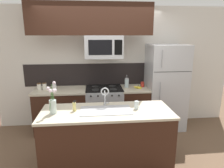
% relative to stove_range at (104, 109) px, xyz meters
% --- Properties ---
extents(ground_plane, '(10.00, 10.00, 0.00)m').
position_rel_stove_range_xyz_m(ground_plane, '(-0.00, -0.90, -0.46)').
color(ground_plane, brown).
extents(rear_partition, '(5.20, 0.10, 2.60)m').
position_rel_stove_range_xyz_m(rear_partition, '(0.30, 0.38, 0.84)').
color(rear_partition, silver).
rests_on(rear_partition, ground).
extents(splash_band, '(3.39, 0.01, 0.48)m').
position_rel_stove_range_xyz_m(splash_band, '(-0.00, 0.32, 0.69)').
color(splash_band, black).
rests_on(splash_band, rear_partition).
extents(back_counter_left, '(1.07, 0.65, 0.91)m').
position_rel_stove_range_xyz_m(back_counter_left, '(-0.90, 0.00, -0.01)').
color(back_counter_left, '#381E14').
rests_on(back_counter_left, ground).
extents(back_counter_right, '(0.58, 0.65, 0.91)m').
position_rel_stove_range_xyz_m(back_counter_right, '(0.66, 0.00, -0.01)').
color(back_counter_right, '#381E14').
rests_on(back_counter_right, ground).
extents(stove_range, '(0.76, 0.64, 0.93)m').
position_rel_stove_range_xyz_m(stove_range, '(0.00, 0.00, 0.00)').
color(stove_range, '#B7BABF').
rests_on(stove_range, ground).
extents(microwave, '(0.74, 0.40, 0.44)m').
position_rel_stove_range_xyz_m(microwave, '(0.00, -0.02, 1.31)').
color(microwave, '#B7BABF').
extents(upper_cabinet_band, '(2.35, 0.34, 0.60)m').
position_rel_stove_range_xyz_m(upper_cabinet_band, '(-0.24, -0.05, 1.83)').
color(upper_cabinet_band, '#381E14').
extents(refrigerator, '(0.79, 0.74, 1.81)m').
position_rel_stove_range_xyz_m(refrigerator, '(1.33, 0.02, 0.44)').
color(refrigerator, '#B7BABF').
rests_on(refrigerator, ground).
extents(storage_jar_tall, '(0.09, 0.09, 0.14)m').
position_rel_stove_range_xyz_m(storage_jar_tall, '(-1.32, 0.03, 0.52)').
color(storage_jar_tall, silver).
rests_on(storage_jar_tall, back_counter_left).
extents(storage_jar_medium, '(0.08, 0.08, 0.15)m').
position_rel_stove_range_xyz_m(storage_jar_medium, '(-1.21, 0.03, 0.52)').
color(storage_jar_medium, silver).
rests_on(storage_jar_medium, back_counter_left).
extents(storage_jar_short, '(0.09, 0.09, 0.12)m').
position_rel_stove_range_xyz_m(storage_jar_short, '(-1.01, -0.01, 0.51)').
color(storage_jar_short, silver).
rests_on(storage_jar_short, back_counter_left).
extents(banana_bunch, '(0.19, 0.16, 0.08)m').
position_rel_stove_range_xyz_m(banana_bunch, '(0.71, -0.06, 0.47)').
color(banana_bunch, yellow).
rests_on(banana_bunch, back_counter_right).
extents(french_press, '(0.09, 0.09, 0.27)m').
position_rel_stove_range_xyz_m(french_press, '(0.49, 0.06, 0.55)').
color(french_press, silver).
rests_on(french_press, back_counter_right).
extents(coffee_tin, '(0.08, 0.08, 0.11)m').
position_rel_stove_range_xyz_m(coffee_tin, '(0.83, 0.05, 0.50)').
color(coffee_tin, '#B22D23').
rests_on(coffee_tin, back_counter_right).
extents(island_counter, '(1.95, 0.76, 0.91)m').
position_rel_stove_range_xyz_m(island_counter, '(-0.04, -1.25, -0.01)').
color(island_counter, '#381E14').
rests_on(island_counter, ground).
extents(kitchen_sink, '(0.76, 0.40, 0.16)m').
position_rel_stove_range_xyz_m(kitchen_sink, '(-0.05, -1.25, 0.38)').
color(kitchen_sink, '#ADAFB5').
rests_on(kitchen_sink, island_counter).
extents(sink_faucet, '(0.14, 0.14, 0.31)m').
position_rel_stove_range_xyz_m(sink_faucet, '(-0.05, -1.05, 0.65)').
color(sink_faucet, '#B7BABF').
rests_on(sink_faucet, island_counter).
extents(dish_soap_bottle, '(0.06, 0.05, 0.16)m').
position_rel_stove_range_xyz_m(dish_soap_bottle, '(-0.51, -1.22, 0.52)').
color(dish_soap_bottle, '#DBCC75').
rests_on(dish_soap_bottle, island_counter).
extents(drinking_glass, '(0.07, 0.07, 0.12)m').
position_rel_stove_range_xyz_m(drinking_glass, '(0.42, -1.23, 0.51)').
color(drinking_glass, silver).
rests_on(drinking_glass, island_counter).
extents(flower_vase, '(0.11, 0.19, 0.46)m').
position_rel_stove_range_xyz_m(flower_vase, '(-0.80, -1.28, 0.59)').
color(flower_vase, silver).
rests_on(flower_vase, island_counter).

